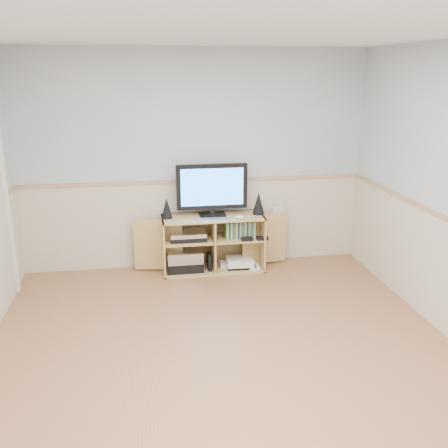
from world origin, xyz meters
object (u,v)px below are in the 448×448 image
at_px(monitor, 212,188).
at_px(game_consoles, 238,263).
at_px(keyboard, 216,219).
at_px(media_cabinet, 212,241).

distance_m(monitor, game_consoles, 0.95).
bearing_deg(keyboard, monitor, 106.29).
bearing_deg(monitor, game_consoles, -11.43).
height_order(media_cabinet, game_consoles, media_cabinet).
distance_m(media_cabinet, game_consoles, 0.40).
relative_size(media_cabinet, game_consoles, 4.03).
bearing_deg(monitor, keyboard, -85.05).
bearing_deg(media_cabinet, keyboard, -85.17).
bearing_deg(monitor, media_cabinet, 90.00).
distance_m(media_cabinet, monitor, 0.64).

